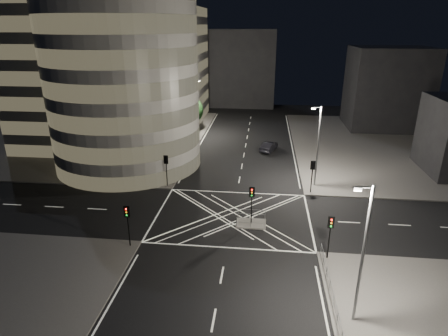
# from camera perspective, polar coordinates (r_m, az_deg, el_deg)

# --- Properties ---
(ground) EXTENTS (120.00, 120.00, 0.00)m
(ground) POSITION_cam_1_polar(r_m,az_deg,el_deg) (39.95, 1.33, -7.36)
(ground) COLOR black
(ground) RESTS_ON ground
(sidewalk_far_left) EXTENTS (42.00, 42.00, 0.15)m
(sidewalk_far_left) POSITION_cam_1_polar(r_m,az_deg,el_deg) (72.27, -20.27, 4.55)
(sidewalk_far_left) COLOR #585653
(sidewalk_far_left) RESTS_ON ground
(sidewalk_far_right) EXTENTS (42.00, 42.00, 0.15)m
(sidewalk_far_right) POSITION_cam_1_polar(r_m,az_deg,el_deg) (69.89, 27.93, 2.83)
(sidewalk_far_right) COLOR #585653
(sidewalk_far_right) RESTS_ON ground
(central_island) EXTENTS (3.00, 2.00, 0.15)m
(central_island) POSITION_cam_1_polar(r_m,az_deg,el_deg) (38.51, 4.13, -8.45)
(central_island) COLOR slate
(central_island) RESTS_ON ground
(office_tower_curved) EXTENTS (30.00, 29.00, 27.20)m
(office_tower_curved) POSITION_cam_1_polar(r_m,az_deg,el_deg) (59.07, -17.92, 13.90)
(office_tower_curved) COLOR gray
(office_tower_curved) RESTS_ON sidewalk_far_left
(office_block_rear) EXTENTS (24.00, 16.00, 22.00)m
(office_block_rear) POSITION_cam_1_polar(r_m,az_deg,el_deg) (81.33, -12.03, 15.07)
(office_block_rear) COLOR gray
(office_block_rear) RESTS_ON sidewalk_far_left
(building_right_far) EXTENTS (14.00, 12.00, 15.00)m
(building_right_far) POSITION_cam_1_polar(r_m,az_deg,el_deg) (79.31, 23.58, 11.11)
(building_right_far) COLOR black
(building_right_far) RESTS_ON sidewalk_far_right
(building_far_end) EXTENTS (18.00, 8.00, 18.00)m
(building_far_end) POSITION_cam_1_polar(r_m,az_deg,el_deg) (93.81, 2.07, 14.92)
(building_far_end) COLOR black
(building_far_end) RESTS_ON ground
(tree_a) EXTENTS (4.20, 4.20, 6.60)m
(tree_a) POSITION_cam_1_polar(r_m,az_deg,el_deg) (48.30, -10.19, 3.02)
(tree_a) COLOR black
(tree_a) RESTS_ON sidewalk_far_left
(tree_b) EXTENTS (4.13, 4.13, 7.44)m
(tree_b) POSITION_cam_1_polar(r_m,az_deg,el_deg) (53.60, -8.50, 5.89)
(tree_b) COLOR black
(tree_b) RESTS_ON sidewalk_far_left
(tree_c) EXTENTS (4.44, 4.44, 6.93)m
(tree_c) POSITION_cam_1_polar(r_m,az_deg,el_deg) (59.40, -7.04, 6.77)
(tree_c) COLOR black
(tree_c) RESTS_ON sidewalk_far_left
(tree_d) EXTENTS (4.49, 4.49, 7.51)m
(tree_d) POSITION_cam_1_polar(r_m,az_deg,el_deg) (64.97, -5.87, 8.55)
(tree_d) COLOR black
(tree_d) RESTS_ON sidewalk_far_left
(tree_e) EXTENTS (4.07, 4.07, 6.19)m
(tree_e) POSITION_cam_1_polar(r_m,az_deg,el_deg) (70.94, -4.84, 8.76)
(tree_e) COLOR black
(tree_e) RESTS_ON sidewalk_far_left
(traffic_signal_fl) EXTENTS (0.55, 0.22, 4.00)m
(traffic_signal_fl) POSITION_cam_1_polar(r_m,az_deg,el_deg) (46.31, -8.80, 0.46)
(traffic_signal_fl) COLOR black
(traffic_signal_fl) RESTS_ON sidewalk_far_left
(traffic_signal_nl) EXTENTS (0.55, 0.22, 4.00)m
(traffic_signal_nl) POSITION_cam_1_polar(r_m,az_deg,el_deg) (34.53, -14.49, -7.45)
(traffic_signal_nl) COLOR black
(traffic_signal_nl) RESTS_ON sidewalk_near_left
(traffic_signal_fr) EXTENTS (0.55, 0.22, 4.00)m
(traffic_signal_fr) POSITION_cam_1_polar(r_m,az_deg,el_deg) (45.19, 13.32, -0.40)
(traffic_signal_fr) COLOR black
(traffic_signal_fr) RESTS_ON sidewalk_far_right
(traffic_signal_nr) EXTENTS (0.55, 0.22, 4.00)m
(traffic_signal_nr) POSITION_cam_1_polar(r_m,az_deg,el_deg) (33.01, 15.89, -9.01)
(traffic_signal_nr) COLOR black
(traffic_signal_nr) RESTS_ON sidewalk_near_right
(traffic_signal_island) EXTENTS (0.55, 0.22, 4.00)m
(traffic_signal_island) POSITION_cam_1_polar(r_m,az_deg,el_deg) (37.19, 4.25, -4.64)
(traffic_signal_island) COLOR black
(traffic_signal_island) RESTS_ON central_island
(street_lamp_left_near) EXTENTS (1.25, 0.25, 10.00)m
(street_lamp_left_near) POSITION_cam_1_polar(r_m,az_deg,el_deg) (50.45, -8.18, 5.35)
(street_lamp_left_near) COLOR slate
(street_lamp_left_near) RESTS_ON sidewalk_far_left
(street_lamp_left_far) EXTENTS (1.25, 0.25, 10.00)m
(street_lamp_left_far) POSITION_cam_1_polar(r_m,az_deg,el_deg) (67.54, -4.46, 9.49)
(street_lamp_left_far) COLOR slate
(street_lamp_left_far) RESTS_ON sidewalk_far_left
(street_lamp_right_far) EXTENTS (1.25, 0.25, 10.00)m
(street_lamp_right_far) POSITION_cam_1_polar(r_m,az_deg,el_deg) (46.49, 14.07, 3.57)
(street_lamp_right_far) COLOR slate
(street_lamp_right_far) RESTS_ON sidewalk_far_right
(street_lamp_right_near) EXTENTS (1.25, 0.25, 10.00)m
(street_lamp_right_near) POSITION_cam_1_polar(r_m,az_deg,el_deg) (25.80, 20.33, -11.89)
(street_lamp_right_near) COLOR slate
(street_lamp_right_near) RESTS_ON sidewalk_near_right
(railing_near_right) EXTENTS (0.06, 11.70, 1.10)m
(railing_near_right) POSITION_cam_1_polar(r_m,az_deg,el_deg) (29.78, 16.07, -17.84)
(railing_near_right) COLOR slate
(railing_near_right) RESTS_ON sidewalk_near_right
(railing_island_south) EXTENTS (2.80, 0.06, 1.10)m
(railing_island_south) POSITION_cam_1_polar(r_m,az_deg,el_deg) (37.42, 4.10, -8.30)
(railing_island_south) COLOR slate
(railing_island_south) RESTS_ON central_island
(railing_island_north) EXTENTS (2.80, 0.06, 1.10)m
(railing_island_north) POSITION_cam_1_polar(r_m,az_deg,el_deg) (38.99, 4.21, -7.01)
(railing_island_north) COLOR slate
(railing_island_north) RESTS_ON central_island
(sedan) EXTENTS (3.01, 4.91, 1.53)m
(sedan) POSITION_cam_1_polar(r_m,az_deg,el_deg) (60.32, 6.87, 3.30)
(sedan) COLOR black
(sedan) RESTS_ON ground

